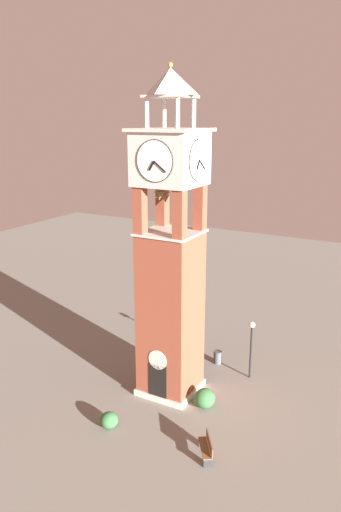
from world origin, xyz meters
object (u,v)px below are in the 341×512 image
object	(u,v)px
park_bench	(207,447)
trash_bin	(218,357)
clock_tower	(170,265)
lamp_post	(251,339)

from	to	relation	value
park_bench	trash_bin	world-z (taller)	park_bench
clock_tower	park_bench	world-z (taller)	clock_tower
clock_tower	park_bench	bearing A→B (deg)	-44.68
clock_tower	park_bench	xyz separation A→B (m)	(4.24, -4.19, -7.00)
lamp_post	trash_bin	size ratio (longest dim) A/B	4.51
lamp_post	trash_bin	distance (m)	3.29
park_bench	lamp_post	bearing A→B (deg)	95.55
park_bench	lamp_post	distance (m)	8.03
park_bench	trash_bin	bearing A→B (deg)	110.58
clock_tower	park_bench	size ratio (longest dim) A/B	11.22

